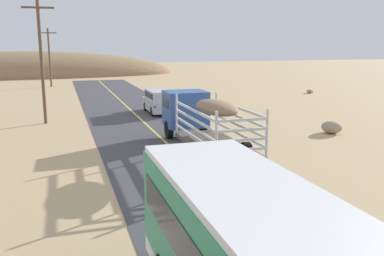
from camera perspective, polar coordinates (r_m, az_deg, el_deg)
livestock_truck at (r=23.97m, az=0.59°, el=1.83°), size 2.53×9.70×3.02m
car_far at (r=35.43m, az=-4.57°, el=3.80°), size 1.90×4.62×1.93m
power_pole_mid at (r=32.25m, az=-19.90°, el=8.92°), size 2.20×0.24×8.88m
power_pole_far at (r=59.99m, az=-18.92°, el=9.34°), size 2.20×0.24×7.77m
boulder_near_shoulder at (r=28.92m, az=18.55°, el=0.11°), size 1.32×1.38×0.80m
boulder_far_horizon at (r=51.65m, az=15.82°, el=4.85°), size 0.72×0.96×0.43m
distant_hill at (r=83.48m, az=-22.37°, el=6.66°), size 57.30×20.43×8.80m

